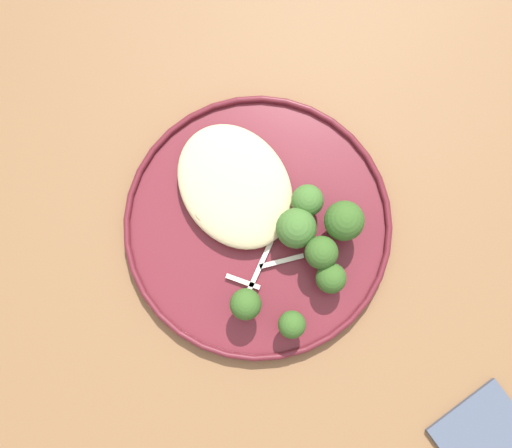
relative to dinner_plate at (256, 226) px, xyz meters
The scene contains 19 objects.
ground 0.75m from the dinner_plate, behind, with size 6.00×6.00×0.00m, color #47423D.
wooden_dining_table 0.09m from the dinner_plate, behind, with size 1.40×1.00×0.74m.
dinner_plate is the anchor object (origin of this frame).
noodle_bed 0.05m from the dinner_plate, behind, with size 0.15×0.11×0.03m.
seared_scallop_half_hidden 0.08m from the dinner_plate, behind, with size 0.02×0.02×0.01m.
seared_scallop_tiny_bay 0.05m from the dinner_plate, 131.08° to the left, with size 0.03×0.03×0.01m.
seared_scallop_rear_pale 0.05m from the dinner_plate, 166.58° to the left, with size 0.02×0.02×0.02m.
seared_scallop_center_golden 0.05m from the dinner_plate, 137.05° to the right, with size 0.03×0.03×0.02m.
seared_scallop_front_small 0.02m from the dinner_plate, 104.51° to the left, with size 0.03×0.03×0.01m.
broccoli_floret_center_pile 0.10m from the dinner_plate, 20.36° to the left, with size 0.03×0.03×0.04m.
broccoli_floret_tall_stalk 0.12m from the dinner_plate, 13.21° to the right, with size 0.03×0.03×0.05m.
broccoli_floret_right_tilted 0.05m from the dinner_plate, 46.79° to the left, with size 0.04×0.04×0.05m.
broccoli_floret_beside_noodles 0.09m from the dinner_plate, 38.85° to the right, with size 0.03×0.03×0.05m.
broccoli_floret_small_sprig 0.10m from the dinner_plate, 56.92° to the left, with size 0.04×0.04×0.06m.
broccoli_floret_near_rim 0.08m from the dinner_plate, 30.95° to the left, with size 0.03×0.03×0.05m.
broccoli_floret_left_leaning 0.07m from the dinner_plate, 79.73° to the left, with size 0.03×0.03×0.05m.
onion_sliver_curled_piece 0.06m from the dinner_plate, 44.68° to the right, with size 0.04×0.01×0.00m, color silver.
onion_sliver_long_sliver 0.05m from the dinner_plate, ahead, with size 0.05×0.01×0.00m, color silver.
onion_sliver_short_strip 0.05m from the dinner_plate, 26.59° to the right, with size 0.06×0.01×0.00m, color silver.
Camera 1 is at (0.11, -0.06, 1.44)m, focal length 45.19 mm.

